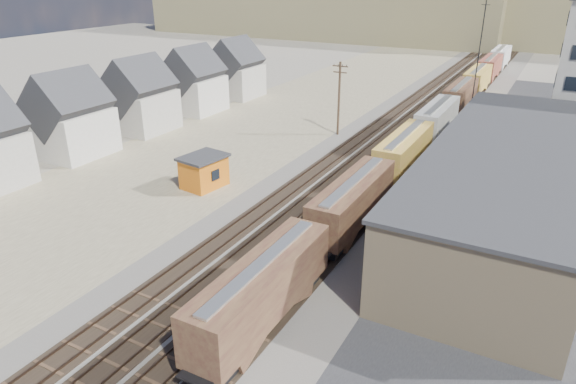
% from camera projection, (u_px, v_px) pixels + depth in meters
% --- Properties ---
extents(ground, '(300.00, 300.00, 0.00)m').
position_uv_depth(ground, '(203.00, 319.00, 33.71)').
color(ground, '#6B6356').
rests_on(ground, ground).
extents(ballast_bed, '(18.00, 200.00, 0.06)m').
position_uv_depth(ballast_bed, '(414.00, 128.00, 74.06)').
color(ballast_bed, '#4C4742').
rests_on(ballast_bed, ground).
extents(dirt_yard, '(24.00, 180.00, 0.03)m').
position_uv_depth(dirt_yard, '(259.00, 127.00, 74.71)').
color(dirt_yard, '#6C604A').
rests_on(dirt_yard, ground).
extents(rail_tracks, '(11.40, 200.00, 0.24)m').
position_uv_depth(rail_tracks, '(410.00, 127.00, 74.27)').
color(rail_tracks, black).
rests_on(rail_tracks, ground).
extents(freight_train, '(3.00, 119.74, 4.46)m').
position_uv_depth(freight_train, '(450.00, 106.00, 74.93)').
color(freight_train, black).
rests_on(freight_train, ground).
extents(warehouse, '(12.40, 40.40, 7.25)m').
position_uv_depth(warehouse, '(505.00, 182.00, 45.91)').
color(warehouse, tan).
rests_on(warehouse, ground).
extents(utility_pole_north, '(2.20, 0.32, 10.00)m').
position_uv_depth(utility_pole_north, '(339.00, 97.00, 69.21)').
color(utility_pole_north, '#382619').
rests_on(utility_pole_north, ground).
extents(radio_mast, '(1.20, 0.16, 18.00)m').
position_uv_depth(radio_mast, '(478.00, 58.00, 75.89)').
color(radio_mast, black).
rests_on(radio_mast, ground).
extents(townhouse_row, '(8.15, 68.16, 10.47)m').
position_uv_depth(townhouse_row, '(107.00, 109.00, 66.97)').
color(townhouse_row, '#B7B2A8').
rests_on(townhouse_row, ground).
extents(maintenance_shed, '(4.27, 5.17, 3.45)m').
position_uv_depth(maintenance_shed, '(204.00, 171.00, 53.56)').
color(maintenance_shed, '#C76312').
rests_on(maintenance_shed, ground).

